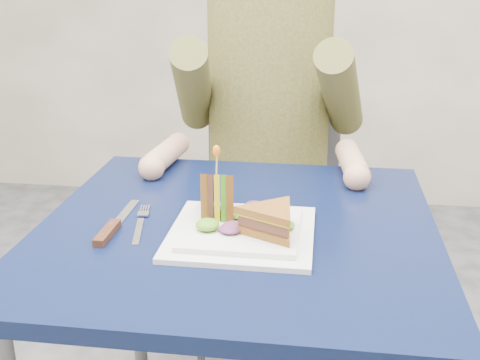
# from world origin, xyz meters

# --- Properties ---
(table) EXTENTS (0.75, 0.75, 0.73)m
(table) POSITION_xyz_m (0.00, 0.00, 0.65)
(table) COLOR black
(table) RESTS_ON ground
(chair) EXTENTS (0.42, 0.40, 0.93)m
(chair) POSITION_xyz_m (0.00, 0.71, 0.54)
(chair) COLOR #47474C
(chair) RESTS_ON ground
(diner) EXTENTS (0.54, 0.59, 0.74)m
(diner) POSITION_xyz_m (-0.00, 0.60, 0.91)
(diner) COLOR brown
(diner) RESTS_ON chair
(plate) EXTENTS (0.26, 0.26, 0.02)m
(plate) POSITION_xyz_m (0.02, -0.05, 0.74)
(plate) COLOR white
(plate) RESTS_ON table
(sandwich_flat) EXTENTS (0.17, 0.17, 0.05)m
(sandwich_flat) POSITION_xyz_m (0.07, -0.08, 0.78)
(sandwich_flat) COLOR brown
(sandwich_flat) RESTS_ON plate
(sandwich_upright) EXTENTS (0.08, 0.13, 0.13)m
(sandwich_upright) POSITION_xyz_m (-0.04, -0.01, 0.78)
(sandwich_upright) COLOR brown
(sandwich_upright) RESTS_ON plate
(fork) EXTENTS (0.05, 0.18, 0.01)m
(fork) POSITION_xyz_m (-0.18, -0.04, 0.73)
(fork) COLOR silver
(fork) RESTS_ON table
(knife) EXTENTS (0.02, 0.22, 0.02)m
(knife) POSITION_xyz_m (-0.23, -0.07, 0.74)
(knife) COLOR silver
(knife) RESTS_ON table
(toothpick) EXTENTS (0.01, 0.01, 0.06)m
(toothpick) POSITION_xyz_m (-0.04, -0.01, 0.85)
(toothpick) COLOR tan
(toothpick) RESTS_ON sandwich_upright
(toothpick_frill) EXTENTS (0.01, 0.01, 0.02)m
(toothpick_frill) POSITION_xyz_m (-0.04, -0.01, 0.88)
(toothpick_frill) COLOR orange
(toothpick_frill) RESTS_ON sandwich_upright
(lettuce_spill) EXTENTS (0.15, 0.13, 0.02)m
(lettuce_spill) POSITION_xyz_m (0.02, -0.04, 0.76)
(lettuce_spill) COLOR #337A14
(lettuce_spill) RESTS_ON plate
(onion_ring) EXTENTS (0.04, 0.04, 0.02)m
(onion_ring) POSITION_xyz_m (0.03, -0.05, 0.77)
(onion_ring) COLOR #9E4C7A
(onion_ring) RESTS_ON plate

